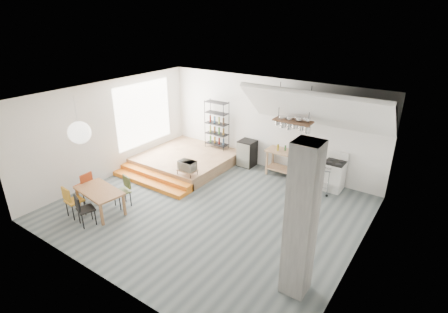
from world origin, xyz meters
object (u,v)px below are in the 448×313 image
Objects in this scene: stove at (334,175)px; dining_table at (99,192)px; mini_fridge at (247,153)px; rolling_cart at (316,175)px.

dining_table is (-4.89, -4.98, 0.12)m from stove.
stove reaches higher than dining_table.
mini_fridge is (-3.16, 0.04, -0.01)m from stove.
rolling_cart is 2.81m from mini_fridge.
mini_fridge is at bearing 179.21° from stove.
rolling_cart is at bearing -131.61° from stove.
rolling_cart is 1.00× the size of mini_fridge.
dining_table is at bearing -147.98° from rolling_cart.
stove is 0.61m from rolling_cart.
dining_table is 5.31m from mini_fridge.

